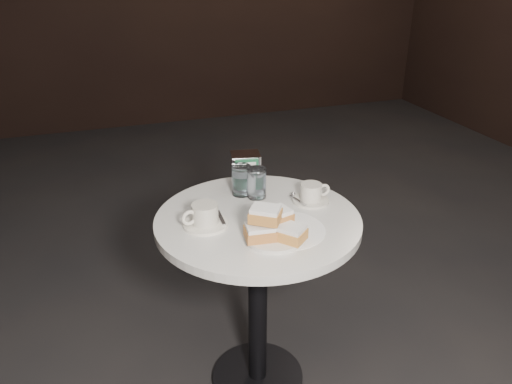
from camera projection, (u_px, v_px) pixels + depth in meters
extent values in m
plane|color=black|center=(258.00, 379.00, 2.01)|extent=(7.00, 7.00, 0.00)
cylinder|color=black|center=(258.00, 376.00, 2.00)|extent=(0.36, 0.36, 0.03)
cylinder|color=black|center=(258.00, 307.00, 1.85)|extent=(0.07, 0.07, 0.70)
cylinder|color=white|center=(258.00, 221.00, 1.70)|extent=(0.70, 0.70, 0.03)
cylinder|color=white|center=(286.00, 229.00, 1.61)|extent=(0.31, 0.31, 0.00)
cylinder|color=silver|center=(274.00, 237.00, 1.55)|extent=(0.24, 0.24, 0.01)
cube|color=#C07A3B|center=(260.00, 234.00, 1.53)|extent=(0.10, 0.08, 0.03)
cube|color=white|center=(260.00, 227.00, 1.52)|extent=(0.09, 0.07, 0.01)
cube|color=#D28D40|center=(290.00, 234.00, 1.53)|extent=(0.11, 0.12, 0.03)
cube|color=white|center=(290.00, 228.00, 1.51)|extent=(0.11, 0.11, 0.01)
cube|color=#BD793A|center=(276.00, 218.00, 1.56)|extent=(0.11, 0.09, 0.03)
cube|color=white|center=(276.00, 212.00, 1.55)|extent=(0.10, 0.09, 0.01)
cube|color=#C6843D|center=(265.00, 216.00, 1.51)|extent=(0.12, 0.11, 0.03)
cube|color=white|center=(266.00, 209.00, 1.50)|extent=(0.11, 0.10, 0.01)
cylinder|color=white|center=(206.00, 224.00, 1.64)|extent=(0.18, 0.18, 0.01)
cylinder|color=beige|center=(205.00, 214.00, 1.62)|extent=(0.10, 0.10, 0.07)
cylinder|color=#8B614C|center=(205.00, 206.00, 1.61)|extent=(0.09, 0.09, 0.00)
torus|color=silver|center=(189.00, 218.00, 1.59)|extent=(0.05, 0.02, 0.05)
cube|color=#B7B7BC|center=(221.00, 217.00, 1.66)|extent=(0.02, 0.10, 0.00)
sphere|color=silver|center=(214.00, 210.00, 1.70)|extent=(0.02, 0.02, 0.02)
cylinder|color=silver|center=(311.00, 200.00, 1.79)|extent=(0.13, 0.13, 0.01)
cylinder|color=silver|center=(311.00, 192.00, 1.78)|extent=(0.08, 0.08, 0.06)
cylinder|color=#966D52|center=(311.00, 186.00, 1.77)|extent=(0.07, 0.07, 0.00)
torus|color=silver|center=(324.00, 190.00, 1.79)|extent=(0.05, 0.01, 0.05)
cube|color=silver|center=(298.00, 200.00, 1.78)|extent=(0.03, 0.09, 0.00)
sphere|color=silver|center=(293.00, 194.00, 1.81)|extent=(0.02, 0.02, 0.02)
cylinder|color=white|center=(241.00, 180.00, 1.83)|extent=(0.07, 0.07, 0.11)
cylinder|color=silver|center=(241.00, 181.00, 1.83)|extent=(0.06, 0.06, 0.10)
cylinder|color=white|center=(257.00, 183.00, 1.80)|extent=(0.08, 0.08, 0.11)
cylinder|color=white|center=(257.00, 184.00, 1.81)|extent=(0.07, 0.07, 0.10)
cube|color=silver|center=(245.00, 169.00, 1.90)|extent=(0.12, 0.10, 0.13)
cube|color=#1A5D38|center=(247.00, 173.00, 1.86)|extent=(0.09, 0.02, 0.11)
cube|color=silver|center=(247.00, 169.00, 1.85)|extent=(0.07, 0.01, 0.05)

